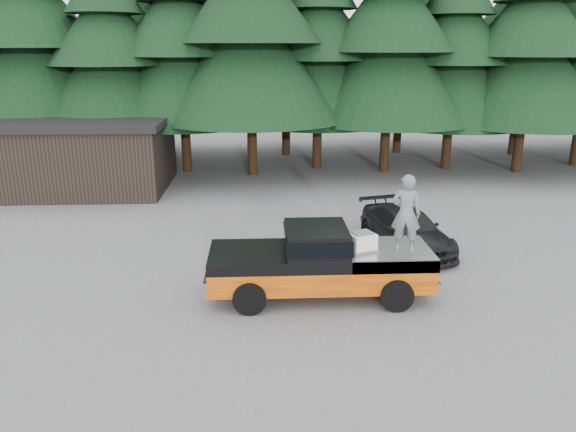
{
  "coord_description": "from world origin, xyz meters",
  "views": [
    {
      "loc": [
        -0.59,
        -14.17,
        6.43
      ],
      "look_at": [
        0.12,
        0.0,
        2.12
      ],
      "focal_mm": 35.0,
      "sensor_mm": 36.0,
      "label": 1
    }
  ],
  "objects_px": {
    "air_compressor": "(362,242)",
    "utility_building": "(79,153)",
    "parked_car": "(406,229)",
    "pickup_truck": "(320,272)",
    "man_on_bed": "(406,213)"
  },
  "relations": [
    {
      "from": "air_compressor",
      "to": "man_on_bed",
      "type": "height_order",
      "value": "man_on_bed"
    },
    {
      "from": "pickup_truck",
      "to": "man_on_bed",
      "type": "height_order",
      "value": "man_on_bed"
    },
    {
      "from": "air_compressor",
      "to": "utility_building",
      "type": "relative_size",
      "value": 0.08
    },
    {
      "from": "air_compressor",
      "to": "parked_car",
      "type": "height_order",
      "value": "air_compressor"
    },
    {
      "from": "pickup_truck",
      "to": "parked_car",
      "type": "xyz_separation_m",
      "value": [
        3.24,
        3.54,
        -0.02
      ]
    },
    {
      "from": "air_compressor",
      "to": "man_on_bed",
      "type": "bearing_deg",
      "value": -27.17
    },
    {
      "from": "parked_car",
      "to": "utility_building",
      "type": "xyz_separation_m",
      "value": [
        -13.17,
        8.87,
        1.02
      ]
    },
    {
      "from": "air_compressor",
      "to": "man_on_bed",
      "type": "xyz_separation_m",
      "value": [
        1.08,
        -0.12,
        0.8
      ]
    },
    {
      "from": "utility_building",
      "to": "pickup_truck",
      "type": "bearing_deg",
      "value": -51.33
    },
    {
      "from": "pickup_truck",
      "to": "parked_car",
      "type": "distance_m",
      "value": 4.8
    },
    {
      "from": "pickup_truck",
      "to": "man_on_bed",
      "type": "xyz_separation_m",
      "value": [
        2.15,
        -0.28,
        1.69
      ]
    },
    {
      "from": "air_compressor",
      "to": "utility_building",
      "type": "distance_m",
      "value": 16.72
    },
    {
      "from": "man_on_bed",
      "to": "utility_building",
      "type": "distance_m",
      "value": 17.55
    },
    {
      "from": "pickup_truck",
      "to": "man_on_bed",
      "type": "distance_m",
      "value": 2.75
    },
    {
      "from": "air_compressor",
      "to": "utility_building",
      "type": "height_order",
      "value": "utility_building"
    }
  ]
}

